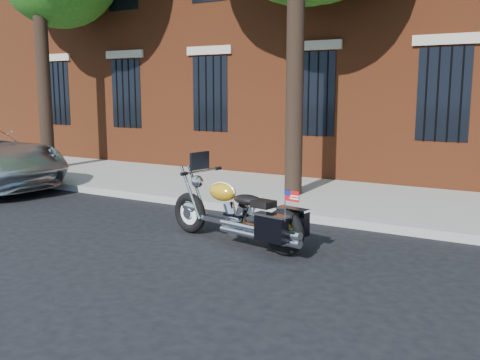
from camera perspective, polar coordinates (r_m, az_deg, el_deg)
The scene contains 4 objects.
ground at distance 9.06m, azimuth -5.05°, elevation -5.08°, with size 120.00×120.00×0.00m, color black.
curb at distance 10.16m, azimuth -0.52°, elevation -3.02°, with size 40.00×0.16×0.15m, color gray.
sidewalk at distance 11.78m, azimuth 4.20°, elevation -1.32°, with size 40.00×3.60×0.15m, color gray.
motorcycle at distance 7.91m, azimuth -0.01°, elevation -3.82°, with size 2.56×1.04×1.33m.
Camera 1 is at (5.12, -7.12, 2.26)m, focal length 40.00 mm.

